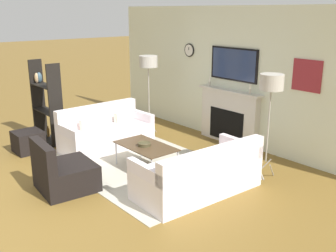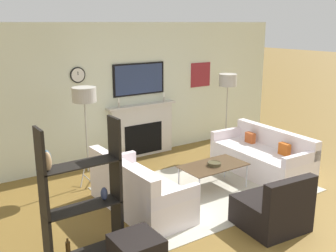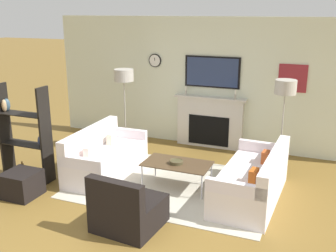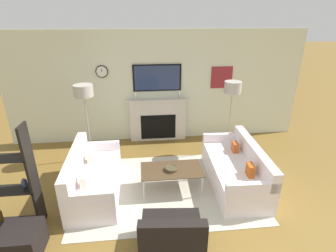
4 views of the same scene
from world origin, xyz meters
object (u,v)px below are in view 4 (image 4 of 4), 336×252
at_px(armchair, 172,240).
at_px(shelf_unit, 0,181).
at_px(decorative_bowl, 171,169).
at_px(couch_right, 236,170).
at_px(coffee_table, 171,171).
at_px(floor_lamp_right, 233,89).
at_px(couch_left, 93,179).
at_px(floor_lamp_left, 84,92).
at_px(ottoman, 21,242).

distance_m(armchair, shelf_unit, 2.57).
xyz_separation_m(decorative_bowl, shelf_unit, (-2.54, -0.59, 0.34)).
bearing_deg(couch_right, coffee_table, -177.38).
bearing_deg(couch_right, shelf_unit, -169.94).
height_order(armchair, floor_lamp_right, floor_lamp_right).
xyz_separation_m(couch_left, floor_lamp_left, (-0.24, 1.26, 1.25)).
bearing_deg(shelf_unit, couch_right, 10.06).
distance_m(floor_lamp_left, ottoman, 2.89).
height_order(couch_right, floor_lamp_left, floor_lamp_left).
distance_m(armchair, decorative_bowl, 1.42).
height_order(couch_right, shelf_unit, shelf_unit).
xyz_separation_m(couch_right, decorative_bowl, (-1.23, -0.08, 0.17)).
relative_size(shelf_unit, ottoman, 3.24).
relative_size(coffee_table, ottoman, 2.15).
bearing_deg(armchair, decorative_bowl, 83.30).
xyz_separation_m(floor_lamp_right, shelf_unit, (-4.02, -1.93, -0.72)).
bearing_deg(couch_right, floor_lamp_left, 156.28).
bearing_deg(armchair, coffee_table, 83.23).
distance_m(coffee_table, decorative_bowl, 0.06).
bearing_deg(floor_lamp_left, shelf_unit, -115.09).
relative_size(couch_left, couch_right, 0.92).
relative_size(decorative_bowl, floor_lamp_right, 0.13).
height_order(coffee_table, floor_lamp_left, floor_lamp_left).
bearing_deg(floor_lamp_right, shelf_unit, -154.36).
relative_size(floor_lamp_left, ottoman, 3.34).
distance_m(decorative_bowl, shelf_unit, 2.63).
bearing_deg(couch_right, floor_lamp_right, 78.82).
distance_m(couch_left, coffee_table, 1.41).
relative_size(coffee_table, decorative_bowl, 4.83).
relative_size(couch_left, armchair, 2.04).
relative_size(floor_lamp_left, shelf_unit, 1.03).
xyz_separation_m(armchair, ottoman, (-1.98, 0.22, -0.06)).
bearing_deg(shelf_unit, floor_lamp_right, 25.64).
height_order(couch_right, ottoman, couch_right).
height_order(couch_left, shelf_unit, shelf_unit).
xyz_separation_m(couch_left, shelf_unit, (-1.14, -0.67, 0.51)).
height_order(couch_left, coffee_table, couch_left).
relative_size(couch_right, floor_lamp_right, 1.15).
bearing_deg(shelf_unit, coffee_table, 13.55).
relative_size(armchair, decorative_bowl, 3.87).
bearing_deg(ottoman, floor_lamp_left, 78.62).
relative_size(couch_right, ottoman, 3.81).
bearing_deg(coffee_table, shelf_unit, -166.45).
bearing_deg(couch_left, armchair, -50.23).
xyz_separation_m(shelf_unit, ottoman, (0.40, -0.59, -0.60)).
bearing_deg(couch_left, shelf_unit, -149.65).
relative_size(coffee_table, floor_lamp_left, 0.64).
height_order(couch_left, armchair, couch_left).
relative_size(couch_left, coffee_table, 1.63).
xyz_separation_m(couch_left, floor_lamp_right, (2.88, 1.26, 1.24)).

